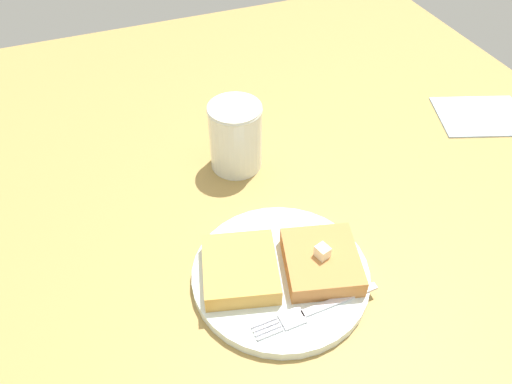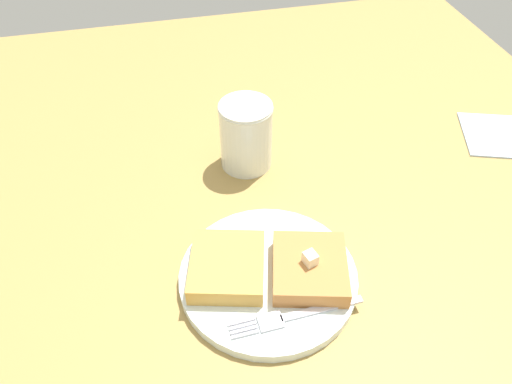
# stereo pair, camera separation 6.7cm
# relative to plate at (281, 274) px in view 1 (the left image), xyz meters

# --- Properties ---
(table_surface) EXTENTS (1.28, 1.28, 0.02)m
(table_surface) POSITION_rel_plate_xyz_m (0.01, -0.11, -0.02)
(table_surface) COLOR #A08043
(table_surface) RESTS_ON ground
(plate) EXTENTS (0.22, 0.22, 0.01)m
(plate) POSITION_rel_plate_xyz_m (0.00, 0.00, 0.00)
(plate) COLOR silver
(plate) RESTS_ON table_surface
(toast_slice_left) EXTENTS (0.11, 0.12, 0.03)m
(toast_slice_left) POSITION_rel_plate_xyz_m (-0.05, 0.01, 0.02)
(toast_slice_left) COLOR #BB793E
(toast_slice_left) RESTS_ON plate
(toast_slice_middle) EXTENTS (0.11, 0.12, 0.03)m
(toast_slice_middle) POSITION_rel_plate_xyz_m (0.05, -0.01, 0.02)
(toast_slice_middle) COLOR gold
(toast_slice_middle) RESTS_ON plate
(butter_pat_primary) EXTENTS (0.02, 0.02, 0.02)m
(butter_pat_primary) POSITION_rel_plate_xyz_m (-0.05, 0.01, 0.04)
(butter_pat_primary) COLOR #F3EBC7
(butter_pat_primary) RESTS_ON toast_slice_left
(fork) EXTENTS (0.16, 0.02, 0.00)m
(fork) POSITION_rel_plate_xyz_m (-0.01, 0.07, 0.01)
(fork) COLOR silver
(fork) RESTS_ON plate
(syrup_jar) EXTENTS (0.08, 0.08, 0.11)m
(syrup_jar) POSITION_rel_plate_xyz_m (-0.02, -0.23, 0.04)
(syrup_jar) COLOR #542B0B
(syrup_jar) RESTS_ON table_surface
(napkin) EXTENTS (0.18, 0.16, 0.00)m
(napkin) POSITION_rel_plate_xyz_m (-0.46, -0.19, -0.01)
(napkin) COLOR #ACC4E0
(napkin) RESTS_ON table_surface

